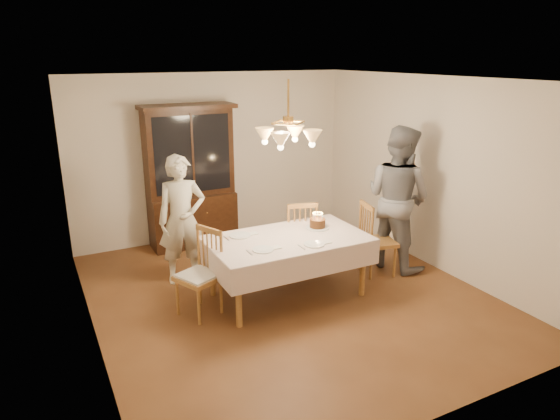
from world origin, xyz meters
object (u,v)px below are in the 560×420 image
china_hutch (191,179)px  birthday_cake (317,224)px  chair_far_side (299,239)px  dining_table (288,244)px  elderly_woman (182,220)px

china_hutch → birthday_cake: china_hutch is taller
china_hutch → chair_far_side: (0.99, -1.63, -0.60)m
dining_table → birthday_cake: bearing=15.0°
china_hutch → birthday_cake: size_ratio=7.20×
dining_table → china_hutch: 2.33m
dining_table → birthday_cake: size_ratio=6.33×
elderly_woman → chair_far_side: bearing=-5.3°
dining_table → china_hutch: size_ratio=0.88×
china_hutch → elderly_woman: china_hutch is taller
birthday_cake → elderly_woman: bearing=150.1°
china_hutch → elderly_woman: bearing=-112.4°
chair_far_side → birthday_cake: bearing=-91.9°
elderly_woman → dining_table: bearing=-36.6°
chair_far_side → china_hutch: bearing=121.4°
chair_far_side → elderly_woman: elderly_woman is taller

